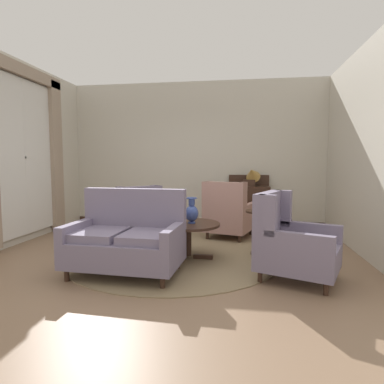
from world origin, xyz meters
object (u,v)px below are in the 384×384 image
object	(u,v)px
settee	(127,240)
side_table	(261,228)
coffee_table	(188,229)
sideboard	(249,205)
gramophone	(251,176)
armchair_far_left	(135,218)
armchair_near_sideboard	(291,243)
porcelain_vase	(192,212)
armchair_foreground_right	(228,215)

from	to	relation	value
settee	side_table	distance (m)	2.02
coffee_table	sideboard	size ratio (longest dim) A/B	0.81
gramophone	armchair_far_left	bearing A→B (deg)	-143.54
armchair_near_sideboard	sideboard	bearing A→B (deg)	30.17
armchair_far_left	sideboard	xyz separation A→B (m)	(1.95, 1.56, 0.07)
armchair_near_sideboard	gramophone	distance (m)	2.98
gramophone	sideboard	bearing A→B (deg)	117.80
armchair_near_sideboard	sideboard	world-z (taller)	sideboard
side_table	sideboard	bearing A→B (deg)	94.08
porcelain_vase	settee	distance (m)	1.05
sideboard	gramophone	xyz separation A→B (m)	(0.04, -0.08, 0.61)
armchair_foreground_right	sideboard	world-z (taller)	sideboard
settee	side_table	size ratio (longest dim) A/B	2.09
armchair_far_left	armchair_near_sideboard	bearing A→B (deg)	108.58
gramophone	armchair_foreground_right	bearing A→B (deg)	-116.65
sideboard	gramophone	distance (m)	0.61
armchair_near_sideboard	settee	bearing A→B (deg)	115.08
armchair_near_sideboard	sideboard	xyz separation A→B (m)	(-0.43, 2.95, 0.08)
coffee_table	armchair_foreground_right	size ratio (longest dim) A/B	0.85
armchair_foreground_right	side_table	distance (m)	1.18
armchair_foreground_right	sideboard	xyz separation A→B (m)	(0.39, 0.95, 0.07)
settee	gramophone	bearing A→B (deg)	64.88
settee	sideboard	bearing A→B (deg)	66.20
porcelain_vase	settee	xyz separation A→B (m)	(-0.71, -0.73, -0.26)
porcelain_vase	side_table	size ratio (longest dim) A/B	0.54
armchair_near_sideboard	armchair_foreground_right	distance (m)	2.17
gramophone	porcelain_vase	bearing A→B (deg)	-111.81
armchair_foreground_right	gramophone	xyz separation A→B (m)	(0.43, 0.86, 0.68)
coffee_table	armchair_foreground_right	bearing A→B (deg)	69.46
armchair_foreground_right	sideboard	size ratio (longest dim) A/B	0.96
armchair_far_left	sideboard	world-z (taller)	sideboard
armchair_foreground_right	armchair_near_sideboard	bearing A→B (deg)	129.28
armchair_far_left	armchair_foreground_right	bearing A→B (deg)	160.35
coffee_table	armchair_near_sideboard	xyz separation A→B (m)	(1.34, -0.62, -0.00)
armchair_far_left	gramophone	xyz separation A→B (m)	(2.00, 1.48, 0.68)
sideboard	side_table	bearing A→B (deg)	-85.92
coffee_table	settee	world-z (taller)	settee
coffee_table	side_table	xyz separation A→B (m)	(1.05, 0.34, -0.03)
side_table	armchair_near_sideboard	bearing A→B (deg)	-73.45
armchair_foreground_right	gramophone	distance (m)	1.18
armchair_foreground_right	side_table	xyz separation A→B (m)	(0.53, -1.05, -0.03)
armchair_near_sideboard	gramophone	size ratio (longest dim) A/B	2.34
armchair_far_left	porcelain_vase	bearing A→B (deg)	103.70
coffee_table	side_table	world-z (taller)	side_table
armchair_foreground_right	coffee_table	bearing A→B (deg)	86.63
settee	porcelain_vase	bearing A→B (deg)	48.98
sideboard	gramophone	size ratio (longest dim) A/B	2.39
porcelain_vase	armchair_far_left	world-z (taller)	armchair_far_left
armchair_near_sideboard	gramophone	bearing A→B (deg)	29.53
side_table	settee	bearing A→B (deg)	-148.03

